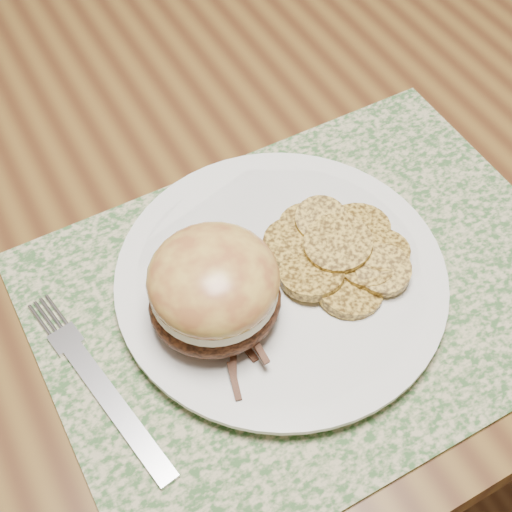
{
  "coord_description": "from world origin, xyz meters",
  "views": [
    {
      "loc": [
        -0.12,
        -0.51,
        1.26
      ],
      "look_at": [
        0.04,
        -0.22,
        0.79
      ],
      "focal_mm": 50.0,
      "sensor_mm": 36.0,
      "label": 1
    }
  ],
  "objects": [
    {
      "name": "roasted_potatoes",
      "position": [
        0.11,
        -0.24,
        0.78
      ],
      "size": [
        0.14,
        0.14,
        0.03
      ],
      "color": "gold",
      "rests_on": "dinner_plate"
    },
    {
      "name": "ground",
      "position": [
        0.0,
        0.0,
        0.0
      ],
      "size": [
        3.5,
        3.5,
        0.0
      ],
      "primitive_type": "plane",
      "color": "#56341D",
      "rests_on": "ground"
    },
    {
      "name": "dinner_plate",
      "position": [
        0.06,
        -0.23,
        0.76
      ],
      "size": [
        0.26,
        0.26,
        0.02
      ],
      "primitive_type": "cylinder",
      "color": "white",
      "rests_on": "placemat"
    },
    {
      "name": "pork_sandwich",
      "position": [
        -0.01,
        -0.24,
        0.81
      ],
      "size": [
        0.11,
        0.11,
        0.08
      ],
      "rotation": [
        0.0,
        0.0,
        -0.1
      ],
      "color": "black",
      "rests_on": "dinner_plate"
    },
    {
      "name": "placemat",
      "position": [
        0.08,
        -0.25,
        0.75
      ],
      "size": [
        0.45,
        0.33,
        0.0
      ],
      "primitive_type": "cube",
      "color": "#365C2F",
      "rests_on": "dining_table"
    },
    {
      "name": "dining_table",
      "position": [
        0.0,
        0.0,
        0.67
      ],
      "size": [
        1.5,
        0.9,
        0.75
      ],
      "color": "brown",
      "rests_on": "ground"
    },
    {
      "name": "fork",
      "position": [
        -0.11,
        -0.24,
        0.76
      ],
      "size": [
        0.05,
        0.19,
        0.0
      ],
      "rotation": [
        0.0,
        0.0,
        0.17
      ],
      "color": "silver",
      "rests_on": "placemat"
    }
  ]
}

